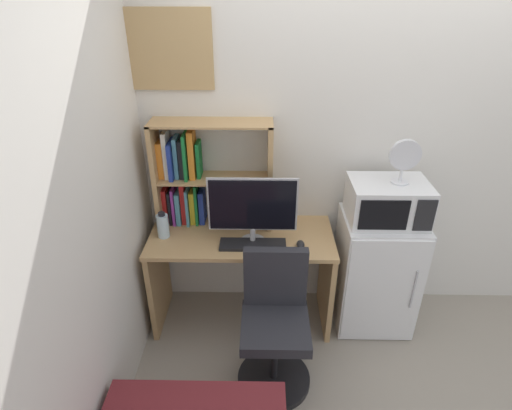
{
  "coord_description": "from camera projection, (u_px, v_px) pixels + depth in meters",
  "views": [
    {
      "loc": [
        -0.78,
        -2.64,
        2.26
      ],
      "look_at": [
        -0.82,
        -0.31,
        0.99
      ],
      "focal_mm": 28.92,
      "sensor_mm": 36.0,
      "label": 1
    }
  ],
  "objects": [
    {
      "name": "hutch_bookshelf",
      "position": [
        196.0,
        174.0,
        2.79
      ],
      "size": [
        0.79,
        0.23,
        0.74
      ],
      "color": "tan",
      "rests_on": "desk"
    },
    {
      "name": "mini_fridge",
      "position": [
        376.0,
        272.0,
        2.94
      ],
      "size": [
        0.53,
        0.49,
        0.87
      ],
      "color": "white",
      "rests_on": "ground_plane"
    },
    {
      "name": "wall_left",
      "position": [
        13.0,
        305.0,
        1.39
      ],
      "size": [
        0.04,
        4.4,
        2.6
      ],
      "primitive_type": "cube",
      "color": "silver",
      "rests_on": "ground_plane"
    },
    {
      "name": "microwave",
      "position": [
        388.0,
        201.0,
        2.67
      ],
      "size": [
        0.5,
        0.37,
        0.27
      ],
      "color": "silver",
      "rests_on": "mini_fridge"
    },
    {
      "name": "desk_chair",
      "position": [
        275.0,
        328.0,
        2.51
      ],
      "size": [
        0.46,
        0.46,
        0.89
      ],
      "color": "black",
      "rests_on": "ground_plane"
    },
    {
      "name": "monitor",
      "position": [
        253.0,
        207.0,
        2.61
      ],
      "size": [
        0.57,
        0.17,
        0.47
      ],
      "color": "#B7B7BC",
      "rests_on": "desk"
    },
    {
      "name": "desk",
      "position": [
        242.0,
        262.0,
        2.91
      ],
      "size": [
        1.25,
        0.56,
        0.74
      ],
      "color": "tan",
      "rests_on": "ground_plane"
    },
    {
      "name": "wall_corkboard",
      "position": [
        164.0,
        50.0,
        2.5
      ],
      "size": [
        0.6,
        0.02,
        0.47
      ],
      "primitive_type": "cube",
      "color": "tan"
    },
    {
      "name": "water_bottle",
      "position": [
        163.0,
        226.0,
        2.75
      ],
      "size": [
        0.08,
        0.08,
        0.18
      ],
      "color": "silver",
      "rests_on": "desk"
    },
    {
      "name": "keyboard",
      "position": [
        253.0,
        245.0,
        2.69
      ],
      "size": [
        0.43,
        0.14,
        0.02
      ],
      "primitive_type": "cube",
      "color": "black",
      "rests_on": "desk"
    },
    {
      "name": "wall_back",
      "position": [
        438.0,
        143.0,
        2.78
      ],
      "size": [
        6.4,
        0.04,
        2.6
      ],
      "primitive_type": "cube",
      "color": "silver",
      "rests_on": "ground_plane"
    },
    {
      "name": "desk_fan",
      "position": [
        404.0,
        158.0,
        2.52
      ],
      "size": [
        0.19,
        0.11,
        0.29
      ],
      "color": "silver",
      "rests_on": "microwave"
    },
    {
      "name": "computer_mouse",
      "position": [
        301.0,
        244.0,
        2.67
      ],
      "size": [
        0.05,
        0.09,
        0.04
      ],
      "primitive_type": "ellipsoid",
      "color": "black",
      "rests_on": "desk"
    }
  ]
}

